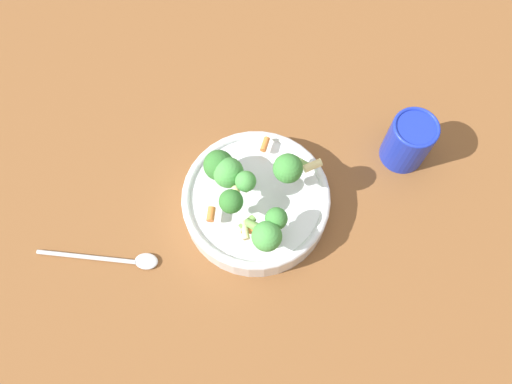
% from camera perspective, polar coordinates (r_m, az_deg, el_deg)
% --- Properties ---
extents(ground_plane, '(3.00, 3.00, 0.00)m').
position_cam_1_polar(ground_plane, '(0.81, -0.00, -1.75)').
color(ground_plane, brown).
extents(bowl, '(0.23, 0.23, 0.05)m').
position_cam_1_polar(bowl, '(0.78, -0.00, -1.03)').
color(bowl, silver).
rests_on(bowl, ground_plane).
extents(pasta_salad, '(0.18, 0.19, 0.09)m').
position_cam_1_polar(pasta_salad, '(0.72, -0.88, 0.43)').
color(pasta_salad, '#8CB766').
rests_on(pasta_salad, bowl).
extents(cup, '(0.07, 0.07, 0.09)m').
position_cam_1_polar(cup, '(0.84, 17.06, 5.62)').
color(cup, '#192DAD').
rests_on(cup, ground_plane).
extents(spoon, '(0.12, 0.17, 0.01)m').
position_cam_1_polar(spoon, '(0.81, -15.29, -7.56)').
color(spoon, silver).
rests_on(spoon, ground_plane).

